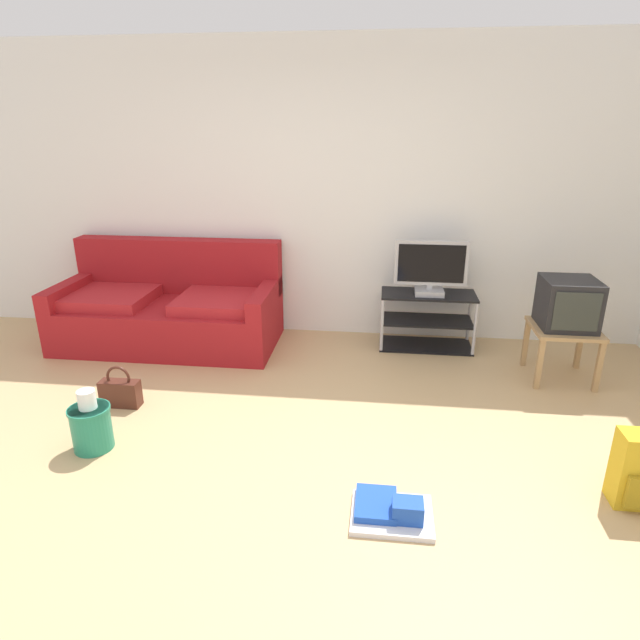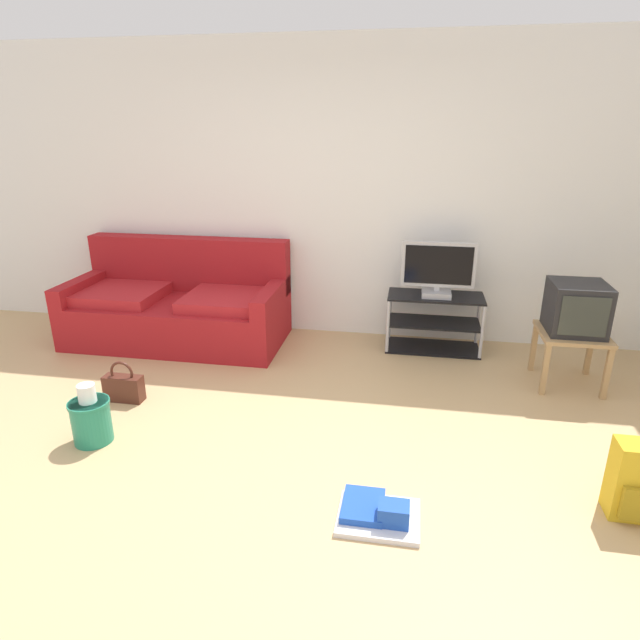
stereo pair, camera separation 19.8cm
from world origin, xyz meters
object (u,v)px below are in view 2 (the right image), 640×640
flat_tv (438,270)px  cleaning_bucket (91,418)px  tv_stand (434,322)px  couch (180,306)px  backpack (639,481)px  handbag (124,387)px  crt_tv (577,308)px  side_table (571,341)px  floor_tray (378,513)px

flat_tv → cleaning_bucket: 3.00m
flat_tv → tv_stand: bearing=90.0°
couch → cleaning_bucket: 1.82m
tv_stand → backpack: size_ratio=1.97×
couch → backpack: (3.39, -1.96, -0.11)m
tv_stand → handbag: 2.70m
couch → crt_tv: 3.46m
crt_tv → cleaning_bucket: (-3.26, -1.43, -0.47)m
tv_stand → flat_tv: 0.50m
side_table → floor_tray: bearing=-126.5°
tv_stand → crt_tv: 1.22m
tv_stand → crt_tv: bearing=-26.9°
couch → crt_tv: size_ratio=4.77×
side_table → crt_tv: bearing=90.0°
couch → backpack: 3.92m
tv_stand → floor_tray: size_ratio=1.98×
tv_stand → backpack: bearing=-64.6°
flat_tv → handbag: bearing=-148.9°
flat_tv → backpack: (1.00, -2.09, -0.55)m
crt_tv → backpack: 1.64m
side_table → cleaning_bucket: 3.56m
couch → floor_tray: bearing=-47.2°
flat_tv → crt_tv: flat_tv is taller
tv_stand → handbag: bearing=-148.5°
couch → cleaning_bucket: bearing=-84.6°
crt_tv → flat_tv: bearing=154.1°
side_table → tv_stand: bearing=152.4°
backpack → cleaning_bucket: bearing=-178.7°
tv_stand → flat_tv: (0.00, -0.02, 0.50)m
flat_tv → floor_tray: bearing=-98.0°
tv_stand → backpack: tv_stand is taller
tv_stand → floor_tray: bearing=-97.9°
couch → flat_tv: size_ratio=3.13×
backpack → couch: bearing=154.1°
couch → cleaning_bucket: size_ratio=4.89×
couch → handbag: size_ratio=6.27×
flat_tv → side_table: bearing=-26.6°
flat_tv → backpack: bearing=-64.4°
couch → backpack: bearing=-30.0°
crt_tv → backpack: bearing=-91.2°
crt_tv → floor_tray: size_ratio=0.98×
couch → side_table: 3.45m
floor_tray → handbag: bearing=153.7°
handbag → cleaning_bucket: 0.55m
couch → floor_tray: (2.06, -2.23, -0.28)m
tv_stand → backpack: (1.00, -2.11, -0.05)m
side_table → couch: bearing=173.5°
flat_tv → cleaning_bucket: flat_tv is taller
tv_stand → side_table: bearing=-27.6°
backpack → crt_tv: bearing=92.8°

